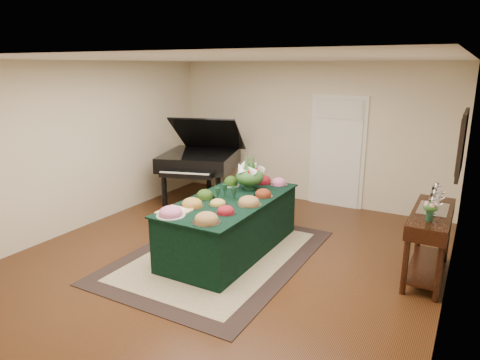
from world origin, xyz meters
The scene contains 14 objects.
ground centered at (0.00, 0.00, 0.00)m, with size 6.00×6.00×0.00m, color black.
area_rug centered at (-0.14, -0.07, 0.01)m, with size 2.31×3.24×0.01m.
kitchen_doorway centered at (0.60, 2.97, 1.02)m, with size 1.05×0.07×2.10m.
buffet_table centered at (-0.08, 0.16, 0.40)m, with size 1.11×2.34×0.80m.
food_platters centered at (-0.09, 0.11, 0.84)m, with size 1.01×2.32×0.12m.
cutting_board centered at (-0.42, -0.66, 0.83)m, with size 0.36×0.36×0.10m.
green_goblets centered at (-0.12, 0.15, 0.89)m, with size 0.27×0.27×0.18m.
floral_centerpiece centered at (-0.06, 0.71, 1.06)m, with size 0.44×0.44×0.44m.
grand_piano centered at (-1.84, 1.97, 0.84)m, with size 1.73×1.92×1.69m.
wicker_basket centered at (-0.82, 1.18, 0.13)m, with size 0.43×0.43×0.27m, color olive.
mahogany_sideboard centered at (2.50, 0.70, 0.69)m, with size 0.45×1.41×0.89m.
tea_service centered at (2.50, 0.80, 1.00)m, with size 0.34×0.58×0.30m.
pink_bouquet centered at (2.49, 0.32, 1.04)m, with size 0.19×0.19×0.24m.
wall_painting centered at (2.72, 0.70, 1.75)m, with size 0.05×0.95×0.75m.
Camera 1 is at (2.85, -4.81, 2.63)m, focal length 32.00 mm.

